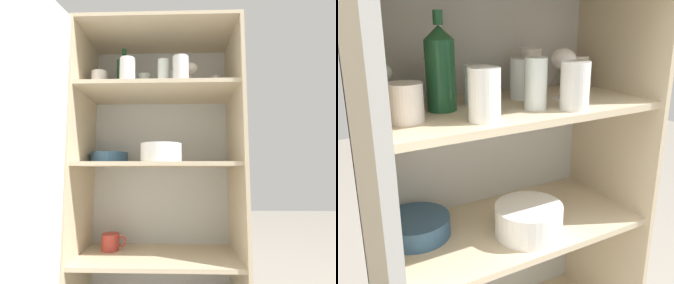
# 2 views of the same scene
# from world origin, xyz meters

# --- Properties ---
(cupboard_back_panel) EXTENTS (0.81, 0.02, 1.46)m
(cupboard_back_panel) POSITION_xyz_m (0.00, 0.39, 0.73)
(cupboard_back_panel) COLOR silver
(cupboard_back_panel) RESTS_ON ground_plane
(cupboard_side_left) EXTENTS (0.02, 0.42, 1.46)m
(cupboard_side_left) POSITION_xyz_m (-0.40, 0.19, 0.73)
(cupboard_side_left) COLOR #CCB793
(cupboard_side_left) RESTS_ON ground_plane
(cupboard_side_right) EXTENTS (0.02, 0.42, 1.46)m
(cupboard_side_right) POSITION_xyz_m (0.40, 0.19, 0.73)
(cupboard_side_right) COLOR #CCB793
(cupboard_side_right) RESTS_ON ground_plane
(shelf_board_middle) EXTENTS (0.78, 0.38, 0.02)m
(shelf_board_middle) POSITION_xyz_m (0.00, 0.19, 0.77)
(shelf_board_middle) COLOR beige
(shelf_board_upper) EXTENTS (0.78, 0.38, 0.02)m
(shelf_board_upper) POSITION_xyz_m (0.00, 0.19, 1.15)
(shelf_board_upper) COLOR beige
(tumbler_glass_0) EXTENTS (0.08, 0.08, 0.13)m
(tumbler_glass_0) POSITION_xyz_m (0.12, 0.06, 1.23)
(tumbler_glass_0) COLOR white
(tumbler_glass_0) RESTS_ON shelf_board_upper
(tumbler_glass_1) EXTENTS (0.07, 0.07, 0.14)m
(tumbler_glass_1) POSITION_xyz_m (0.14, 0.30, 1.23)
(tumbler_glass_1) COLOR silver
(tumbler_glass_1) RESTS_ON shelf_board_upper
(tumbler_glass_2) EXTENTS (0.08, 0.08, 0.13)m
(tumbler_glass_2) POSITION_xyz_m (-0.17, 0.30, 1.23)
(tumbler_glass_2) COLOR white
(tumbler_glass_2) RESTS_ON shelf_board_upper
(tumbler_glass_3) EXTENTS (0.07, 0.07, 0.11)m
(tumbler_glass_3) POSITION_xyz_m (-0.08, 0.24, 1.22)
(tumbler_glass_3) COLOR white
(tumbler_glass_3) RESTS_ON shelf_board_upper
(tumbler_glass_4) EXTENTS (0.06, 0.06, 0.14)m
(tumbler_glass_4) POSITION_xyz_m (0.03, 0.11, 1.23)
(tumbler_glass_4) COLOR white
(tumbler_glass_4) RESTS_ON shelf_board_upper
(tumbler_glass_5) EXTENTS (0.08, 0.08, 0.12)m
(tumbler_glass_5) POSITION_xyz_m (0.07, 0.24, 1.22)
(tumbler_glass_5) COLOR white
(tumbler_glass_5) RESTS_ON shelf_board_upper
(tumbler_glass_6) EXTENTS (0.06, 0.06, 0.11)m
(tumbler_glass_6) POSITION_xyz_m (0.32, 0.28, 1.22)
(tumbler_glass_6) COLOR silver
(tumbler_glass_6) RESTS_ON shelf_board_upper
(tumbler_glass_7) EXTENTS (0.08, 0.08, 0.13)m
(tumbler_glass_7) POSITION_xyz_m (-0.15, 0.07, 1.23)
(tumbler_glass_7) COLOR white
(tumbler_glass_7) RESTS_ON shelf_board_upper
(tumbler_glass_8) EXTENTS (0.08, 0.08, 0.09)m
(tumbler_glass_8) POSITION_xyz_m (-0.31, 0.15, 1.21)
(tumbler_glass_8) COLOR silver
(tumbler_glass_8) RESTS_ON shelf_board_upper
(wine_glass_0) EXTENTS (0.07, 0.07, 0.15)m
(wine_glass_0) POSITION_xyz_m (0.17, 0.18, 1.27)
(wine_glass_0) COLOR silver
(wine_glass_0) RESTS_ON shelf_board_upper
(wine_glass_1) EXTENTS (0.07, 0.07, 0.13)m
(wine_glass_1) POSITION_xyz_m (-0.34, 0.27, 1.26)
(wine_glass_1) COLOR white
(wine_glass_1) RESTS_ON shelf_board_upper
(wine_bottle) EXTENTS (0.08, 0.08, 0.25)m
(wine_bottle) POSITION_xyz_m (-0.19, 0.22, 1.27)
(wine_bottle) COLOR #194728
(wine_bottle) RESTS_ON shelf_board_upper
(plate_stack_white) EXTENTS (0.20, 0.20, 0.09)m
(plate_stack_white) POSITION_xyz_m (0.02, 0.12, 0.83)
(plate_stack_white) COLOR white
(plate_stack_white) RESTS_ON shelf_board_middle
(mixing_bowl_large) EXTENTS (0.20, 0.20, 0.06)m
(mixing_bowl_large) POSITION_xyz_m (-0.27, 0.27, 0.82)
(mixing_bowl_large) COLOR #33567A
(mixing_bowl_large) RESTS_ON shelf_board_middle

